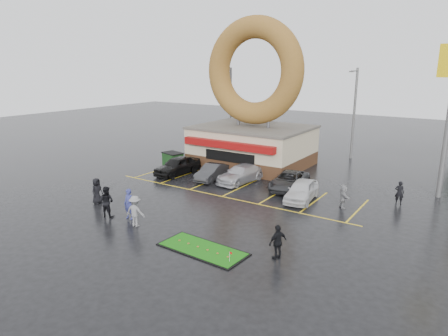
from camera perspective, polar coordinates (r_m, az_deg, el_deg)
The scene contains 18 objects.
ground at distance 26.32m, azimuth -4.47°, elevation -6.02°, with size 120.00×120.00×0.00m, color black.
donut_shop at distance 37.43m, azimuth 4.15°, elevation 7.14°, with size 10.20×8.70×13.50m.
streetlight_left at distance 46.91m, azimuth 0.91°, elevation 9.02°, with size 0.40×2.21×9.00m.
streetlight_mid at distance 42.02m, azimuth 18.08°, elevation 7.70°, with size 0.40×2.21×9.00m.
car_black at distance 34.77m, azimuth -6.66°, elevation 0.34°, with size 1.84×4.58×1.56m, color black.
car_dgrey at distance 32.99m, azimuth -1.77°, elevation -0.59°, with size 1.36×3.89×1.28m, color #2D2D2F.
car_silver at distance 32.28m, azimuth 2.39°, elevation -0.84°, with size 1.93×4.74×1.37m, color #B2B2B8.
car_grey at distance 30.90m, azimuth 9.31°, elevation -1.77°, with size 2.18×4.74×1.32m, color #2D2D2F.
car_white at distance 28.41m, azimuth 11.04°, elevation -3.17°, with size 1.70×4.22×1.44m, color silver.
person_blue at distance 25.21m, azimuth -13.42°, elevation -5.02°, with size 0.69×0.46×1.90m, color navy.
person_blackjkt at distance 25.91m, azimuth -16.42°, elevation -4.63°, with size 0.95×0.74×1.96m, color black.
person_hoodie at distance 23.98m, azimuth -12.56°, elevation -6.03°, with size 1.20×0.69×1.86m, color gray.
person_bystander at distance 28.57m, azimuth -17.71°, elevation -3.13°, with size 0.87×0.57×1.79m, color black.
person_cameraman at distance 19.80m, azimuth 7.70°, elevation -10.44°, with size 1.03×0.43×1.76m, color black.
person_walker_near at distance 27.62m, azimuth 16.65°, elevation -3.88°, with size 1.46×0.47×1.58m, color #949497.
person_walker_far at distance 29.61m, azimuth 23.77°, elevation -3.25°, with size 0.59×0.39×1.62m, color black.
dumpster at distance 37.42m, azimuth -7.32°, elevation 1.12°, with size 1.80×1.20×1.30m, color #1A431A.
putting_green at distance 20.90m, azimuth -3.07°, elevation -11.50°, with size 4.79×2.24×0.59m.
Camera 1 is at (15.38, -19.29, 9.15)m, focal length 32.00 mm.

